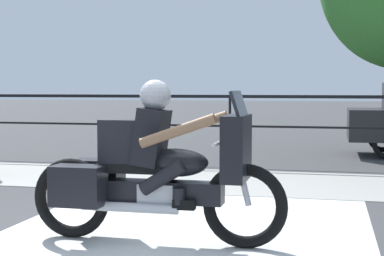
{
  "coord_description": "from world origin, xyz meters",
  "views": [
    {
      "loc": [
        1.87,
        -5.5,
        1.45
      ],
      "look_at": [
        0.42,
        0.61,
        1.02
      ],
      "focal_mm": 55.0,
      "sensor_mm": 36.0,
      "label": 1
    }
  ],
  "objects": [
    {
      "name": "ground_plane",
      "position": [
        0.0,
        0.0,
        0.0
      ],
      "size": [
        120.0,
        120.0,
        0.0
      ],
      "primitive_type": "plane",
      "color": "#424244"
    },
    {
      "name": "sidewalk_band",
      "position": [
        0.0,
        3.4,
        0.01
      ],
      "size": [
        44.0,
        2.4,
        0.01
      ],
      "primitive_type": "cube",
      "color": "#A8A59E",
      "rests_on": "ground"
    },
    {
      "name": "crosswalk_band",
      "position": [
        0.47,
        -0.2,
        0.0
      ],
      "size": [
        3.66,
        6.0,
        0.01
      ],
      "primitive_type": "cube",
      "color": "silver",
      "rests_on": "ground"
    },
    {
      "name": "fence_railing",
      "position": [
        0.0,
        5.48,
        1.03
      ],
      "size": [
        36.0,
        0.05,
        1.31
      ],
      "color": "black",
      "rests_on": "ground"
    },
    {
      "name": "motorcycle",
      "position": [
        0.27,
        -0.31,
        0.69
      ],
      "size": [
        2.46,
        0.76,
        1.52
      ],
      "rotation": [
        0.0,
        0.0,
        0.08
      ],
      "color": "black",
      "rests_on": "ground"
    }
  ]
}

